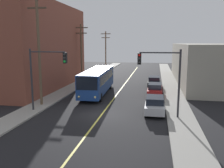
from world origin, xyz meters
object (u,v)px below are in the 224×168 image
Objects in this scene: city_bus at (98,80)px; parked_car_silver at (155,105)px; utility_pole_near at (39,45)px; traffic_signal_left_corner at (46,68)px; traffic_signal_right_corner at (162,70)px; parked_car_black at (154,82)px; utility_pole_mid at (81,50)px; parked_car_red at (155,90)px; utility_pole_far at (106,49)px.

parked_car_silver is at bearing -46.05° from city_bus.
city_bus is at bearing 57.37° from utility_pole_near.
traffic_signal_left_corner is at bearing -172.23° from parked_car_silver.
parked_car_black is at bearing 92.60° from traffic_signal_right_corner.
utility_pole_near is (-4.51, -7.05, 4.61)m from city_bus.
traffic_signal_right_corner is (13.05, -18.44, -1.13)m from utility_pole_mid.
utility_pole_mid is at bearing 96.87° from traffic_signal_left_corner.
parked_car_red is at bearing 93.41° from traffic_signal_right_corner.
utility_pole_near is at bearing -90.05° from utility_pole_far.
utility_pole_far is (-4.48, 27.01, 3.39)m from city_bus.
utility_pole_far is at bearing 108.99° from parked_car_silver.
utility_pole_far is 38.24m from traffic_signal_right_corner.
traffic_signal_right_corner is (10.82, 0.03, 0.00)m from traffic_signal_left_corner.
traffic_signal_right_corner is at bearing -87.40° from parked_car_black.
utility_pole_mid is at bearing 125.28° from traffic_signal_right_corner.
traffic_signal_right_corner is at bearing -54.72° from utility_pole_mid.
city_bus is 27.59m from utility_pole_far.
utility_pole_near is 3.44m from traffic_signal_left_corner.
city_bus is 2.77× the size of parked_car_black.
parked_car_red is (-0.03, 7.64, 0.00)m from parked_car_silver.
traffic_signal_left_corner is 1.00× the size of traffic_signal_right_corner.
parked_car_red is 0.38× the size of utility_pole_near.
utility_pole_near is at bearing -88.08° from utility_pole_mid.
parked_car_silver is at bearing -53.68° from utility_pole_mid.
parked_car_silver is at bearing -89.21° from parked_car_black.
parked_car_black is 18.70m from traffic_signal_left_corner.
utility_pole_mid reaches higher than traffic_signal_right_corner.
traffic_signal_right_corner is (12.47, -36.14, -0.90)m from utility_pole_far.
parked_car_silver is 0.73× the size of traffic_signal_left_corner.
utility_pole_near reaches higher than city_bus.
utility_pole_near is 1.92× the size of traffic_signal_left_corner.
city_bus is 1.34× the size of utility_pole_far.
parked_car_black is at bearing -14.22° from utility_pole_mid.
traffic_signal_right_corner reaches higher than parked_car_silver.
city_bus is 2.04× the size of traffic_signal_left_corner.
parked_car_red is at bearing -66.26° from utility_pole_far.
parked_car_black is (-0.19, 13.93, 0.00)m from parked_car_silver.
parked_car_black is 0.38× the size of utility_pole_near.
parked_car_red and parked_car_black have the same top height.
utility_pole_near reaches higher than traffic_signal_left_corner.
traffic_signal_left_corner reaches higher than parked_car_silver.
city_bus is at bearing -80.58° from utility_pole_far.
parked_car_silver is at bearing 7.77° from traffic_signal_left_corner.
traffic_signal_left_corner is at bearing -87.40° from utility_pole_far.
utility_pole_near is (-11.80, -13.22, 5.58)m from parked_car_black.
parked_car_silver is at bearing -89.76° from parked_car_red.
city_bus is at bearing 131.16° from traffic_signal_right_corner.
utility_pole_mid reaches higher than parked_car_red.
utility_pole_near is at bearing 128.37° from traffic_signal_left_corner.
parked_car_black is 18.58m from utility_pole_near.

